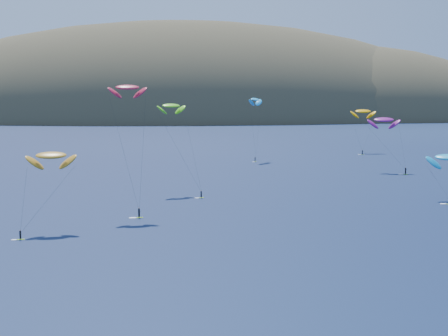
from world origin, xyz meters
TOP-DOWN VIEW (x-y plane):
  - island at (39.40, 562.36)m, footprint 730.00×300.00m
  - kitesurfer_2 at (-23.23, 64.55)m, footprint 9.26×11.16m
  - kitesurfer_3 at (-0.77, 106.81)m, footprint 11.34×14.56m
  - kitesurfer_4 at (30.95, 176.84)m, footprint 7.45×10.68m
  - kitesurfer_5 at (63.05, 87.46)m, footprint 10.31×10.86m
  - kitesurfer_6 at (66.80, 141.05)m, footprint 10.40×13.20m
  - kitesurfer_9 at (-10.07, 79.47)m, footprint 7.82×8.94m
  - kitesurfer_11 at (80.23, 202.77)m, footprint 10.50×14.04m

SIDE VIEW (x-z plane):
  - island at x=39.40m, z-range -115.74..94.26m
  - kitesurfer_5 at x=63.05m, z-range 3.66..16.26m
  - kitesurfer_2 at x=-23.23m, z-range 5.61..21.57m
  - kitesurfer_6 at x=66.80m, z-range 6.79..25.79m
  - kitesurfer_11 at x=80.23m, z-range 7.12..26.98m
  - kitesurfer_3 at x=-0.77m, z-range 9.76..33.37m
  - kitesurfer_4 at x=30.95m, z-range 10.04..34.47m
  - kitesurfer_9 at x=-10.07m, z-range 11.85..39.93m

